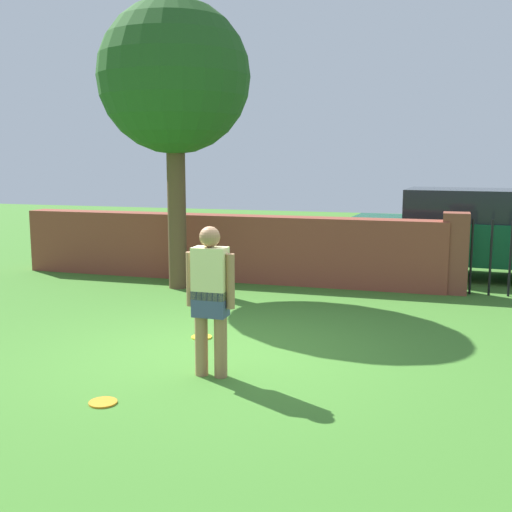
# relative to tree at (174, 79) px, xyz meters

# --- Properties ---
(ground_plane) EXTENTS (40.00, 40.00, 0.00)m
(ground_plane) POSITION_rel_tree_xyz_m (2.02, -3.45, -3.66)
(ground_plane) COLOR #3D7528
(brick_wall) EXTENTS (8.27, 0.50, 1.25)m
(brick_wall) POSITION_rel_tree_xyz_m (0.52, 0.96, -3.03)
(brick_wall) COLOR brown
(brick_wall) RESTS_ON ground
(tree) EXTENTS (2.63, 2.63, 5.01)m
(tree) POSITION_rel_tree_xyz_m (0.00, 0.00, 0.00)
(tree) COLOR brown
(tree) RESTS_ON ground
(person) EXTENTS (0.54, 0.22, 1.62)m
(person) POSITION_rel_tree_xyz_m (2.23, -4.17, -2.76)
(person) COLOR #9E704C
(person) RESTS_ON ground
(car) EXTENTS (4.31, 2.16, 1.72)m
(car) POSITION_rel_tree_xyz_m (4.83, 2.67, -2.80)
(car) COLOR #0C4C2D
(car) RESTS_ON ground
(frisbee_orange) EXTENTS (0.27, 0.27, 0.02)m
(frisbee_orange) POSITION_rel_tree_xyz_m (1.51, -5.19, -3.65)
(frisbee_orange) COLOR orange
(frisbee_orange) RESTS_ON ground
(frisbee_yellow) EXTENTS (0.27, 0.27, 0.02)m
(frisbee_yellow) POSITION_rel_tree_xyz_m (1.59, -2.85, -3.65)
(frisbee_yellow) COLOR yellow
(frisbee_yellow) RESTS_ON ground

